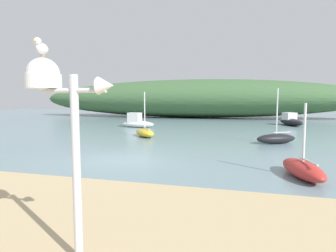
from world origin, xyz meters
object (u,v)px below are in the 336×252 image
Objects in this scene: mast_structure at (54,95)px; motorboat_inner_mooring at (137,122)px; sailboat_off_point at (303,169)px; motorboat_centre_water at (291,121)px; sailboat_far_right at (276,138)px; seagull_on_radar at (41,47)px; sailboat_near_shore at (145,133)px.

mast_structure is 22.28m from motorboat_inner_mooring.
motorboat_centre_water is at bearing 81.96° from sailboat_off_point.
mast_structure is 0.90× the size of sailboat_far_right.
sailboat_off_point is (4.75, 6.37, -3.00)m from seagull_on_radar.
sailboat_near_shore is at bearing 104.50° from seagull_on_radar.
seagull_on_radar is 0.09× the size of motorboat_centre_water.
sailboat_near_shore reaches higher than motorboat_inner_mooring.
mast_structure is 14.74m from sailboat_far_right.
motorboat_inner_mooring is (-6.89, 21.04, -2.79)m from seagull_on_radar.
mast_structure is 0.84× the size of motorboat_inner_mooring.
sailboat_off_point is (-0.02, -7.46, -0.03)m from sailboat_far_right.
seagull_on_radar reaches higher than sailboat_far_right.
mast_structure is 8.17m from sailboat_off_point.
mast_structure is at bearing -74.89° from sailboat_near_shore.
sailboat_far_right reaches higher than sailboat_near_shore.
seagull_on_radar reaches higher than mast_structure.
sailboat_far_right is (11.67, -7.22, -0.18)m from motorboat_inner_mooring.
sailboat_off_point reaches higher than motorboat_centre_water.
motorboat_inner_mooring is 15.78m from motorboat_centre_water.
sailboat_near_shore is at bearing -63.83° from motorboat_inner_mooring.
motorboat_centre_water is (14.57, 6.05, -0.00)m from motorboat_inner_mooring.
mast_structure is 7.88× the size of seagull_on_radar.
mast_structure is at bearing 6.33° from seagull_on_radar.
sailboat_near_shore is 1.19× the size of sailboat_off_point.
sailboat_off_point is (11.64, -14.67, -0.21)m from motorboat_inner_mooring.
sailboat_off_point is at bearing -51.57° from motorboat_inner_mooring.
mast_structure is 15.49m from sailboat_near_shore.
motorboat_centre_water is at bearing 74.50° from mast_structure.
seagull_on_radar is (-0.17, -0.02, 0.67)m from mast_structure.
mast_structure is 28.18m from motorboat_centre_water.
mast_structure is 1.11× the size of sailboat_off_point.
sailboat_far_right is (4.61, 13.81, -2.29)m from mast_structure.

